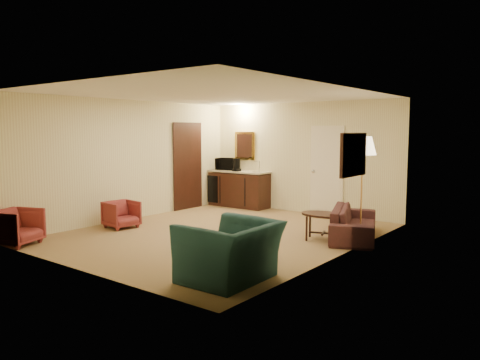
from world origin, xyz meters
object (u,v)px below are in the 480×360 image
object	(u,v)px
teal_armchair	(230,241)
waste_bin	(258,203)
rose_chair_far	(17,225)
floor_lamp	(362,186)
wetbar_cabinet	(239,189)
coffee_table	(323,227)
rose_chair_near	(121,213)
microwave	(227,163)
coffee_maker	(237,165)
sofa	(354,217)

from	to	relation	value
teal_armchair	waste_bin	xyz separation A→B (m)	(-2.90, 4.71, -0.36)
rose_chair_far	floor_lamp	size ratio (longest dim) A/B	0.37
teal_armchair	floor_lamp	xyz separation A→B (m)	(0.30, 3.46, 0.41)
wetbar_cabinet	floor_lamp	world-z (taller)	floor_lamp
rose_chair_far	floor_lamp	distance (m)	6.07
coffee_table	rose_chair_near	bearing A→B (deg)	-157.79
wetbar_cabinet	teal_armchair	distance (m)	5.96
waste_bin	microwave	distance (m)	1.42
coffee_maker	wetbar_cabinet	bearing A→B (deg)	80.95
sofa	waste_bin	world-z (taller)	sofa
waste_bin	microwave	bearing A→B (deg)	174.55
sofa	coffee_maker	xyz separation A→B (m)	(-3.78, 1.39, 0.71)
teal_armchair	coffee_maker	xyz separation A→B (m)	(-3.53, 4.67, 0.57)
coffee_table	waste_bin	xyz separation A→B (m)	(-2.80, 1.94, -0.08)
sofa	wetbar_cabinet	bearing A→B (deg)	47.36
wetbar_cabinet	microwave	distance (m)	0.76
floor_lamp	microwave	world-z (taller)	floor_lamp
rose_chair_far	microwave	bearing A→B (deg)	-21.63
sofa	coffee_table	size ratio (longest dim) A/B	2.28
teal_armchair	coffee_maker	distance (m)	5.89
rose_chair_far	wetbar_cabinet	bearing A→B (deg)	-25.77
rose_chair_near	coffee_maker	size ratio (longest dim) A/B	1.82
rose_chair_far	coffee_table	distance (m)	5.28
waste_bin	coffee_table	bearing A→B (deg)	-34.74
rose_chair_near	microwave	distance (m)	3.65
teal_armchair	waste_bin	bearing A→B (deg)	-149.49
sofa	waste_bin	size ratio (longest dim) A/B	6.00
wetbar_cabinet	rose_chair_far	size ratio (longest dim) A/B	2.39
coffee_table	microwave	bearing A→B (deg)	152.06
wetbar_cabinet	waste_bin	size ratio (longest dim) A/B	5.19
teal_armchair	coffee_table	world-z (taller)	teal_armchair
rose_chair_far	waste_bin	xyz separation A→B (m)	(1.15, 5.45, -0.18)
coffee_table	coffee_maker	bearing A→B (deg)	151.08
sofa	teal_armchair	size ratio (longest dim) A/B	1.61
wetbar_cabinet	coffee_maker	bearing A→B (deg)	-82.27
microwave	coffee_maker	distance (m)	0.44
wetbar_cabinet	teal_armchair	size ratio (longest dim) A/B	1.39
rose_chair_far	microwave	xyz separation A→B (m)	(0.10, 5.55, 0.77)
rose_chair_near	floor_lamp	bearing A→B (deg)	-54.94
rose_chair_near	coffee_table	bearing A→B (deg)	-60.97
wetbar_cabinet	sofa	size ratio (longest dim) A/B	0.87
wetbar_cabinet	floor_lamp	size ratio (longest dim) A/B	0.89
sofa	microwave	distance (m)	4.53
rose_chair_far	coffee_table	bearing A→B (deg)	-68.98
wetbar_cabinet	rose_chair_near	xyz separation A→B (m)	(-0.25, -3.52, -0.16)
teal_armchair	floor_lamp	size ratio (longest dim) A/B	0.64
rose_chair_far	waste_bin	distance (m)	5.57
coffee_maker	microwave	bearing A→B (deg)	144.09
sofa	rose_chair_far	world-z (taller)	sofa
rose_chair_near	floor_lamp	size ratio (longest dim) A/B	0.32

